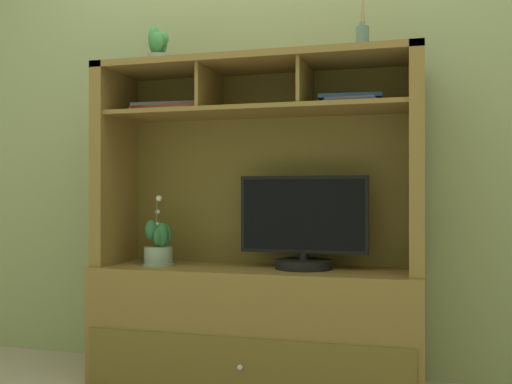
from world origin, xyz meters
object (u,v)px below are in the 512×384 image
at_px(media_console, 256,285).
at_px(diffuser_bottle, 363,38).
at_px(potted_succulent, 158,48).
at_px(potted_orchid, 157,255).
at_px(potted_fern, 158,245).
at_px(magazine_stack_centre, 353,101).
at_px(tv_monitor, 304,229).
at_px(magazine_stack_left, 171,109).

distance_m(media_console, diffuser_bottle, 1.19).
height_order(diffuser_bottle, potted_succulent, diffuser_bottle).
height_order(potted_orchid, potted_fern, potted_orchid).
bearing_deg(media_console, magazine_stack_centre, 1.23).
bearing_deg(potted_orchid, diffuser_bottle, 1.01).
xyz_separation_m(tv_monitor, diffuser_bottle, (0.26, -0.02, 0.82)).
height_order(tv_monitor, magazine_stack_centre, magazine_stack_centre).
xyz_separation_m(magazine_stack_left, magazine_stack_centre, (0.86, -0.00, -0.00)).
xyz_separation_m(diffuser_bottle, potted_succulent, (-0.96, 0.01, 0.02)).
bearing_deg(magazine_stack_left, tv_monitor, -0.59).
bearing_deg(magazine_stack_left, potted_succulent, -162.23).
bearing_deg(potted_fern, potted_succulent, 115.61).
relative_size(media_console, potted_fern, 6.96).
bearing_deg(magazine_stack_left, diffuser_bottle, -1.89).
height_order(media_console, potted_orchid, media_console).
height_order(potted_fern, magazine_stack_left, magazine_stack_left).
bearing_deg(magazine_stack_centre, magazine_stack_left, 179.92).
relative_size(magazine_stack_centre, potted_succulent, 1.45).
height_order(magazine_stack_left, potted_succulent, potted_succulent).
bearing_deg(potted_orchid, magazine_stack_centre, 2.86).
distance_m(tv_monitor, diffuser_bottle, 0.86).
bearing_deg(tv_monitor, potted_fern, -175.88).
bearing_deg(potted_succulent, potted_orchid, -76.09).
height_order(potted_orchid, magazine_stack_centre, magazine_stack_centre).
xyz_separation_m(potted_fern, potted_succulent, (-0.02, 0.04, 0.93)).
height_order(tv_monitor, potted_fern, tv_monitor).
relative_size(tv_monitor, potted_fern, 2.71).
relative_size(media_console, diffuser_bottle, 4.56).
height_order(magazine_stack_centre, potted_succulent, potted_succulent).
xyz_separation_m(media_console, potted_fern, (-0.46, -0.05, 0.18)).
bearing_deg(potted_succulent, magazine_stack_left, 17.77).
xyz_separation_m(potted_orchid, magazine_stack_centre, (0.91, 0.05, 0.69)).
relative_size(media_console, tv_monitor, 2.56).
bearing_deg(potted_fern, potted_orchid, 139.81).
xyz_separation_m(potted_orchid, magazine_stack_left, (0.05, 0.05, 0.69)).
height_order(potted_orchid, diffuser_bottle, diffuser_bottle).
bearing_deg(diffuser_bottle, magazine_stack_left, 178.11).
height_order(tv_monitor, potted_succulent, potted_succulent).
height_order(media_console, potted_succulent, potted_succulent).
distance_m(magazine_stack_left, potted_succulent, 0.29).
relative_size(media_console, magazine_stack_left, 4.18).
bearing_deg(diffuser_bottle, tv_monitor, 174.95).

